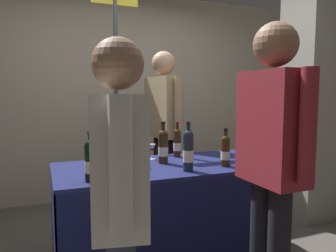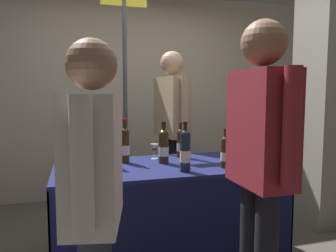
{
  "view_description": "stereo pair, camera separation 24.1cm",
  "coord_description": "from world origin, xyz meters",
  "px_view_note": "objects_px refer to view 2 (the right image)",
  "views": [
    {
      "loc": [
        -0.9,
        -2.27,
        1.32
      ],
      "look_at": [
        0.0,
        0.0,
        1.08
      ],
      "focal_mm": 34.17,
      "sensor_mm": 36.0,
      "label": 1
    },
    {
      "loc": [
        -0.67,
        -2.35,
        1.32
      ],
      "look_at": [
        0.0,
        0.0,
        1.08
      ],
      "focal_mm": 34.17,
      "sensor_mm": 36.0,
      "label": 2
    }
  ],
  "objects_px": {
    "featured_wine_bottle": "(107,150)",
    "taster_foreground_right": "(261,153)",
    "booth_signpost": "(125,84)",
    "concrete_pillar": "(328,74)",
    "wine_glass_near_vendor": "(154,148)",
    "vendor_presenter": "(172,118)",
    "display_bottle_0": "(164,146)",
    "tasting_table": "(168,194)"
  },
  "relations": [
    {
      "from": "concrete_pillar",
      "to": "taster_foreground_right",
      "type": "distance_m",
      "value": 2.02
    },
    {
      "from": "featured_wine_bottle",
      "to": "display_bottle_0",
      "type": "relative_size",
      "value": 0.91
    },
    {
      "from": "taster_foreground_right",
      "to": "booth_signpost",
      "type": "xyz_separation_m",
      "value": [
        -0.43,
        1.87,
        0.41
      ]
    },
    {
      "from": "display_bottle_0",
      "to": "vendor_presenter",
      "type": "distance_m",
      "value": 0.85
    },
    {
      "from": "taster_foreground_right",
      "to": "tasting_table",
      "type": "bearing_deg",
      "value": 14.76
    },
    {
      "from": "display_bottle_0",
      "to": "vendor_presenter",
      "type": "xyz_separation_m",
      "value": [
        0.3,
        0.78,
        0.16
      ]
    },
    {
      "from": "tasting_table",
      "to": "wine_glass_near_vendor",
      "type": "relative_size",
      "value": 13.38
    },
    {
      "from": "concrete_pillar",
      "to": "featured_wine_bottle",
      "type": "bearing_deg",
      "value": -173.3
    },
    {
      "from": "booth_signpost",
      "to": "featured_wine_bottle",
      "type": "bearing_deg",
      "value": -106.78
    },
    {
      "from": "display_bottle_0",
      "to": "wine_glass_near_vendor",
      "type": "distance_m",
      "value": 0.19
    },
    {
      "from": "display_bottle_0",
      "to": "featured_wine_bottle",
      "type": "bearing_deg",
      "value": 179.22
    },
    {
      "from": "featured_wine_bottle",
      "to": "booth_signpost",
      "type": "distance_m",
      "value": 1.08
    },
    {
      "from": "concrete_pillar",
      "to": "tasting_table",
      "type": "relative_size",
      "value": 1.78
    },
    {
      "from": "wine_glass_near_vendor",
      "to": "booth_signpost",
      "type": "xyz_separation_m",
      "value": [
        -0.13,
        0.73,
        0.56
      ]
    },
    {
      "from": "featured_wine_bottle",
      "to": "concrete_pillar",
      "type": "bearing_deg",
      "value": 6.7
    },
    {
      "from": "tasting_table",
      "to": "featured_wine_bottle",
      "type": "bearing_deg",
      "value": 172.82
    },
    {
      "from": "booth_signpost",
      "to": "taster_foreground_right",
      "type": "bearing_deg",
      "value": -77.09
    },
    {
      "from": "taster_foreground_right",
      "to": "booth_signpost",
      "type": "bearing_deg",
      "value": 12.54
    },
    {
      "from": "taster_foreground_right",
      "to": "vendor_presenter",
      "type": "bearing_deg",
      "value": -1.6
    },
    {
      "from": "concrete_pillar",
      "to": "display_bottle_0",
      "type": "height_order",
      "value": "concrete_pillar"
    },
    {
      "from": "tasting_table",
      "to": "booth_signpost",
      "type": "xyz_separation_m",
      "value": [
        -0.18,
        0.97,
        0.88
      ]
    },
    {
      "from": "featured_wine_bottle",
      "to": "display_bottle_0",
      "type": "xyz_separation_m",
      "value": [
        0.44,
        -0.01,
        0.01
      ]
    },
    {
      "from": "featured_wine_bottle",
      "to": "taster_foreground_right",
      "type": "bearing_deg",
      "value": -53.84
    },
    {
      "from": "featured_wine_bottle",
      "to": "wine_glass_near_vendor",
      "type": "xyz_separation_m",
      "value": [
        0.41,
        0.18,
        -0.03
      ]
    },
    {
      "from": "tasting_table",
      "to": "vendor_presenter",
      "type": "bearing_deg",
      "value": 71.33
    },
    {
      "from": "wine_glass_near_vendor",
      "to": "vendor_presenter",
      "type": "distance_m",
      "value": 0.71
    },
    {
      "from": "featured_wine_bottle",
      "to": "wine_glass_near_vendor",
      "type": "bearing_deg",
      "value": 23.74
    },
    {
      "from": "concrete_pillar",
      "to": "tasting_table",
      "type": "bearing_deg",
      "value": -169.75
    },
    {
      "from": "vendor_presenter",
      "to": "booth_signpost",
      "type": "relative_size",
      "value": 0.73
    },
    {
      "from": "display_bottle_0",
      "to": "concrete_pillar",
      "type": "bearing_deg",
      "value": 8.52
    },
    {
      "from": "tasting_table",
      "to": "display_bottle_0",
      "type": "height_order",
      "value": "display_bottle_0"
    },
    {
      "from": "booth_signpost",
      "to": "concrete_pillar",
      "type": "bearing_deg",
      "value": -18.36
    },
    {
      "from": "featured_wine_bottle",
      "to": "booth_signpost",
      "type": "xyz_separation_m",
      "value": [
        0.27,
        0.91,
        0.52
      ]
    },
    {
      "from": "featured_wine_bottle",
      "to": "vendor_presenter",
      "type": "relative_size",
      "value": 0.17
    },
    {
      "from": "display_bottle_0",
      "to": "taster_foreground_right",
      "type": "bearing_deg",
      "value": -74.54
    },
    {
      "from": "concrete_pillar",
      "to": "wine_glass_near_vendor",
      "type": "height_order",
      "value": "concrete_pillar"
    },
    {
      "from": "concrete_pillar",
      "to": "taster_foreground_right",
      "type": "bearing_deg",
      "value": -141.22
    },
    {
      "from": "vendor_presenter",
      "to": "taster_foreground_right",
      "type": "bearing_deg",
      "value": -11.24
    },
    {
      "from": "concrete_pillar",
      "to": "wine_glass_near_vendor",
      "type": "relative_size",
      "value": 23.82
    },
    {
      "from": "tasting_table",
      "to": "booth_signpost",
      "type": "bearing_deg",
      "value": 100.8
    },
    {
      "from": "concrete_pillar",
      "to": "vendor_presenter",
      "type": "distance_m",
      "value": 1.63
    },
    {
      "from": "concrete_pillar",
      "to": "display_bottle_0",
      "type": "bearing_deg",
      "value": -171.48
    }
  ]
}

